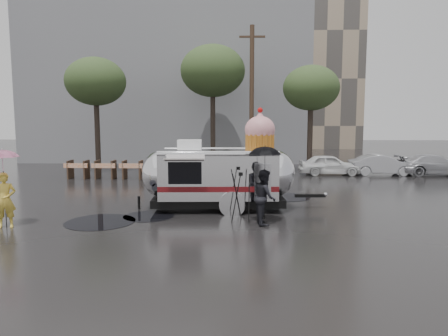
{
  "coord_description": "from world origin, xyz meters",
  "views": [
    {
      "loc": [
        1.67,
        -11.32,
        3.04
      ],
      "look_at": [
        1.17,
        2.59,
        1.45
      ],
      "focal_mm": 32.0,
      "sensor_mm": 36.0,
      "label": 1
    }
  ],
  "objects_px": {
    "person_right": "(264,197)",
    "tripod": "(241,192)",
    "airstream_trailer": "(221,173)",
    "person_left": "(5,200)"
  },
  "relations": [
    {
      "from": "airstream_trailer",
      "to": "person_left",
      "type": "relative_size",
      "value": 4.18
    },
    {
      "from": "person_left",
      "to": "tripod",
      "type": "height_order",
      "value": "person_left"
    },
    {
      "from": "person_left",
      "to": "tripod",
      "type": "distance_m",
      "value": 6.91
    },
    {
      "from": "person_left",
      "to": "airstream_trailer",
      "type": "bearing_deg",
      "value": 4.8
    },
    {
      "from": "airstream_trailer",
      "to": "tripod",
      "type": "bearing_deg",
      "value": -71.7
    },
    {
      "from": "airstream_trailer",
      "to": "person_left",
      "type": "distance_m",
      "value": 6.75
    },
    {
      "from": "tripod",
      "to": "person_left",
      "type": "bearing_deg",
      "value": -168.05
    },
    {
      "from": "airstream_trailer",
      "to": "person_left",
      "type": "xyz_separation_m",
      "value": [
        -6.14,
        -2.77,
        -0.47
      ]
    },
    {
      "from": "person_right",
      "to": "tripod",
      "type": "xyz_separation_m",
      "value": [
        -0.71,
        0.34,
        0.09
      ]
    },
    {
      "from": "person_left",
      "to": "person_right",
      "type": "height_order",
      "value": "person_right"
    }
  ]
}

